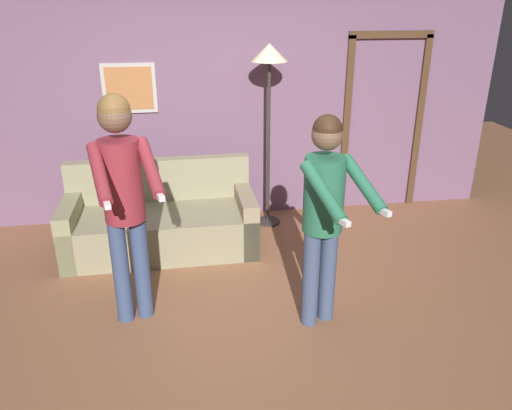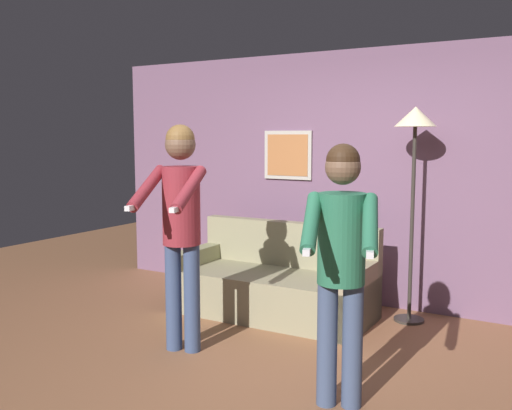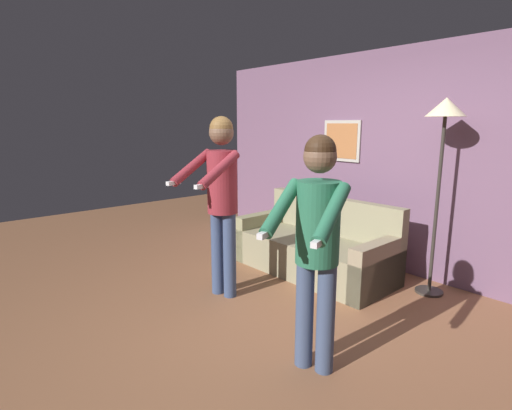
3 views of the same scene
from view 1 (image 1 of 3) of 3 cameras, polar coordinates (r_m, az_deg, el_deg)
The scene contains 6 objects.
ground_plane at distance 4.27m, azimuth -1.01°, elevation -11.92°, with size 12.00×12.00×0.00m, color #905D3E.
back_wall_assembly at distance 5.69m, azimuth -3.76°, elevation 11.27°, with size 6.40×0.10×2.60m.
couch at distance 5.22m, azimuth -10.78°, elevation -2.04°, with size 1.91×0.88×0.87m.
torchiere_lamp at distance 5.32m, azimuth 1.52°, elevation 14.98°, with size 0.38×0.38×1.99m.
person_standing_left at distance 3.78m, azimuth -14.96°, elevation 1.67°, with size 0.55×0.74×1.82m.
person_standing_right at distance 3.69m, azimuth 7.86°, elevation -0.02°, with size 0.57×0.70×1.68m.
Camera 1 is at (-0.45, -3.48, 2.43)m, focal length 35.00 mm.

